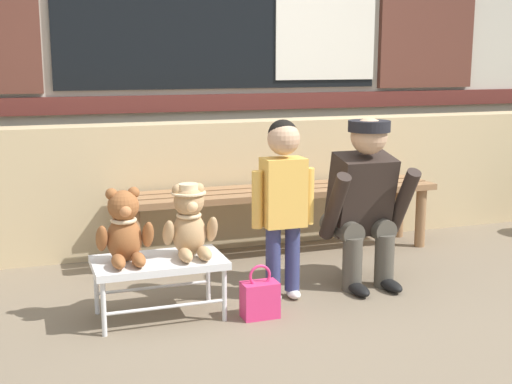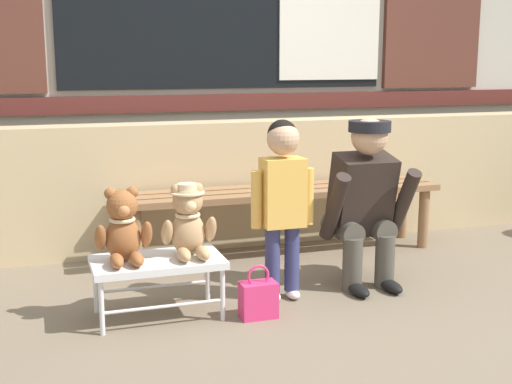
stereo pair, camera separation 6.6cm
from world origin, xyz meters
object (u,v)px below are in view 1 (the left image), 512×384
at_px(adult_crouching, 365,201).
at_px(handbag_on_ground, 260,299).
at_px(small_display_bench, 159,266).
at_px(teddy_bear_with_hat, 190,222).
at_px(teddy_bear_plain, 124,229).
at_px(wooden_bench_long, 280,198).
at_px(child_standing, 283,190).

bearing_deg(adult_crouching, handbag_on_ground, -157.79).
height_order(small_display_bench, teddy_bear_with_hat, teddy_bear_with_hat).
bearing_deg(teddy_bear_plain, adult_crouching, 5.48).
bearing_deg(teddy_bear_plain, wooden_bench_long, 36.76).
bearing_deg(handbag_on_ground, teddy_bear_with_hat, 151.50).
distance_m(small_display_bench, handbag_on_ground, 0.53).
distance_m(teddy_bear_plain, teddy_bear_with_hat, 0.32).
bearing_deg(adult_crouching, teddy_bear_with_hat, -172.88).
bearing_deg(handbag_on_ground, child_standing, 46.81).
relative_size(small_display_bench, handbag_on_ground, 2.35).
distance_m(wooden_bench_long, child_standing, 0.87).
distance_m(small_display_bench, adult_crouching, 1.22).
distance_m(wooden_bench_long, handbag_on_ground, 1.16).
height_order(small_display_bench, handbag_on_ground, small_display_bench).
height_order(teddy_bear_plain, adult_crouching, adult_crouching).
bearing_deg(small_display_bench, child_standing, 4.63).
height_order(teddy_bear_plain, handbag_on_ground, teddy_bear_plain).
xyz_separation_m(child_standing, handbag_on_ground, (-0.21, -0.22, -0.50)).
height_order(small_display_bench, child_standing, child_standing).
relative_size(teddy_bear_plain, handbag_on_ground, 1.34).
relative_size(small_display_bench, adult_crouching, 0.67).
xyz_separation_m(teddy_bear_plain, adult_crouching, (1.36, 0.13, 0.02)).
distance_m(wooden_bench_long, teddy_bear_plain, 1.41).
distance_m(child_standing, handbag_on_ground, 0.58).
bearing_deg(handbag_on_ground, small_display_bench, 160.56).
bearing_deg(teddy_bear_with_hat, wooden_bench_long, 46.18).
height_order(child_standing, handbag_on_ground, child_standing).
xyz_separation_m(small_display_bench, child_standing, (0.68, 0.05, 0.33)).
xyz_separation_m(teddy_bear_with_hat, handbag_on_ground, (0.31, -0.17, -0.38)).
relative_size(small_display_bench, teddy_bear_with_hat, 1.76).
relative_size(teddy_bear_plain, teddy_bear_with_hat, 1.00).
xyz_separation_m(adult_crouching, handbag_on_ground, (-0.73, -0.30, -0.38)).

